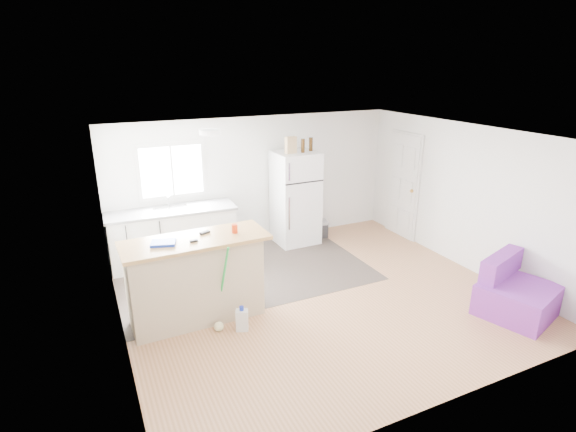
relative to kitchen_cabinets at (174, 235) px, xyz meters
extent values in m
cube|color=#9D6842|center=(1.67, -2.17, -0.49)|extent=(5.50, 5.00, 0.01)
cube|color=white|center=(1.67, -2.17, 1.91)|extent=(5.50, 5.00, 0.01)
cube|color=white|center=(1.67, 0.33, 0.71)|extent=(5.50, 0.01, 2.40)
cube|color=white|center=(1.67, -4.67, 0.71)|extent=(5.50, 0.01, 2.40)
cube|color=white|center=(-1.08, -2.17, 0.71)|extent=(0.01, 5.00, 2.40)
cube|color=white|center=(4.42, -2.17, 0.71)|extent=(0.01, 5.00, 2.40)
cube|color=#2F2723|center=(0.95, -0.92, -0.49)|extent=(4.05, 2.50, 0.00)
cube|color=white|center=(0.12, 0.32, 1.06)|extent=(1.18, 0.04, 0.98)
cube|color=white|center=(0.12, 0.30, 1.06)|extent=(1.05, 0.01, 0.85)
cube|color=white|center=(0.12, 0.30, 1.06)|extent=(0.03, 0.02, 0.85)
cube|color=white|center=(4.39, -0.62, 0.53)|extent=(0.05, 0.82, 2.03)
cube|color=white|center=(4.40, -0.62, 0.53)|extent=(0.03, 0.92, 2.10)
sphere|color=gold|center=(4.35, -0.94, 0.51)|extent=(0.07, 0.07, 0.07)
cylinder|color=white|center=(0.47, -0.97, 1.87)|extent=(0.30, 0.30, 0.07)
cube|color=white|center=(0.00, 0.00, -0.03)|extent=(2.12, 0.73, 0.92)
cube|color=gray|center=(0.00, 0.00, 0.45)|extent=(2.18, 0.77, 0.04)
cube|color=silver|center=(0.00, -0.03, 0.45)|extent=(0.60, 0.47, 0.06)
cube|color=#C3AC8C|center=(-0.11, -1.99, 0.07)|extent=(1.74, 0.65, 1.11)
cube|color=tan|center=(-0.08, -1.99, 0.65)|extent=(1.91, 0.77, 0.05)
cube|color=white|center=(2.32, -0.05, 0.39)|extent=(0.79, 0.74, 1.76)
cube|color=black|center=(2.32, -0.42, 0.78)|extent=(0.78, 0.02, 0.02)
cube|color=silver|center=(2.01, -0.42, 1.01)|extent=(0.03, 0.02, 0.32)
cube|color=silver|center=(2.01, -0.42, 0.23)|extent=(0.03, 0.02, 0.62)
cube|color=#2C2C2E|center=(2.81, -0.01, -0.35)|extent=(0.46, 0.36, 0.28)
cube|color=gray|center=(2.81, -0.01, -0.19)|extent=(0.49, 0.38, 0.06)
cube|color=purple|center=(3.91, -3.77, -0.27)|extent=(1.16, 1.12, 0.44)
cube|color=purple|center=(3.91, -3.44, 0.12)|extent=(0.96, 0.50, 0.33)
cube|color=silver|center=(0.33, -2.53, -0.34)|extent=(0.19, 0.16, 0.29)
cylinder|color=#182DAD|center=(0.33, -2.53, -0.17)|extent=(0.07, 0.07, 0.06)
cylinder|color=green|center=(0.16, -2.30, 0.10)|extent=(0.17, 0.28, 1.12)
sphere|color=beige|center=(0.05, -2.41, -0.43)|extent=(0.13, 0.13, 0.13)
cylinder|color=red|center=(0.46, -2.01, 0.73)|extent=(0.10, 0.10, 0.12)
cube|color=#132FB3|center=(-0.48, -2.00, 0.69)|extent=(0.35, 0.30, 0.04)
cube|color=black|center=(0.09, -1.86, 0.69)|extent=(0.15, 0.10, 0.03)
cube|color=black|center=(-0.12, -2.09, 0.69)|extent=(0.10, 0.05, 0.03)
cube|color=tan|center=(2.18, -0.13, 1.42)|extent=(0.21, 0.12, 0.30)
cylinder|color=#37210A|center=(2.41, -0.16, 1.40)|extent=(0.09, 0.09, 0.25)
cylinder|color=#37210A|center=(2.62, -0.08, 1.40)|extent=(0.09, 0.09, 0.25)
camera|label=1|loc=(-1.29, -7.37, 2.83)|focal=28.00mm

